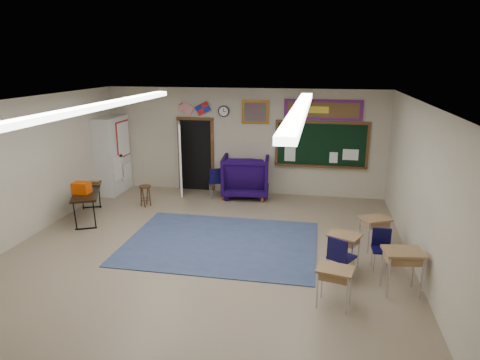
% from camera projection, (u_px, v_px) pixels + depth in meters
% --- Properties ---
extents(floor, '(9.00, 9.00, 0.00)m').
position_uv_depth(floor, '(202.00, 259.00, 8.35)').
color(floor, '#826F59').
rests_on(floor, ground).
extents(back_wall, '(8.00, 0.04, 3.00)m').
position_uv_depth(back_wall, '(243.00, 142.00, 12.20)').
color(back_wall, beige).
rests_on(back_wall, floor).
extents(front_wall, '(8.00, 0.04, 3.00)m').
position_uv_depth(front_wall, '(57.00, 331.00, 3.69)').
color(front_wall, beige).
rests_on(front_wall, floor).
extents(left_wall, '(0.04, 9.00, 3.00)m').
position_uv_depth(left_wall, '(9.00, 175.00, 8.66)').
color(left_wall, beige).
rests_on(left_wall, floor).
extents(right_wall, '(0.04, 9.00, 3.00)m').
position_uv_depth(right_wall, '(428.00, 198.00, 7.23)').
color(right_wall, beige).
rests_on(right_wall, floor).
extents(ceiling, '(8.00, 9.00, 0.04)m').
position_uv_depth(ceiling, '(198.00, 104.00, 7.53)').
color(ceiling, silver).
rests_on(ceiling, back_wall).
extents(area_rug, '(4.00, 3.00, 0.02)m').
position_uv_depth(area_rug, '(221.00, 243.00, 9.07)').
color(area_rug, '#38476B').
rests_on(area_rug, floor).
extents(fluorescent_strips, '(3.86, 6.00, 0.10)m').
position_uv_depth(fluorescent_strips, '(198.00, 107.00, 7.55)').
color(fluorescent_strips, white).
rests_on(fluorescent_strips, ceiling).
extents(doorway, '(1.10, 0.89, 2.16)m').
position_uv_depth(doorway, '(191.00, 156.00, 12.45)').
color(doorway, black).
rests_on(doorway, back_wall).
extents(chalkboard, '(2.55, 0.14, 1.30)m').
position_uv_depth(chalkboard, '(321.00, 146.00, 11.78)').
color(chalkboard, '#583419').
rests_on(chalkboard, back_wall).
extents(bulletin_board, '(2.10, 0.05, 0.55)m').
position_uv_depth(bulletin_board, '(323.00, 110.00, 11.51)').
color(bulletin_board, '#B10F16').
rests_on(bulletin_board, back_wall).
extents(framed_art_print, '(0.75, 0.05, 0.65)m').
position_uv_depth(framed_art_print, '(255.00, 112.00, 11.87)').
color(framed_art_print, '#935B1C').
rests_on(framed_art_print, back_wall).
extents(wall_clock, '(0.32, 0.05, 0.32)m').
position_uv_depth(wall_clock, '(224.00, 111.00, 12.03)').
color(wall_clock, black).
rests_on(wall_clock, back_wall).
extents(wall_flags, '(1.16, 0.06, 0.70)m').
position_uv_depth(wall_flags, '(194.00, 106.00, 12.13)').
color(wall_flags, red).
rests_on(wall_flags, back_wall).
extents(storage_cabinet, '(0.59, 1.25, 2.20)m').
position_uv_depth(storage_cabinet, '(113.00, 155.00, 12.36)').
color(storage_cabinet, silver).
rests_on(storage_cabinet, floor).
extents(wingback_armchair, '(1.40, 1.43, 1.20)m').
position_uv_depth(wingback_armchair, '(246.00, 175.00, 12.09)').
color(wingback_armchair, '#130533').
rests_on(wingback_armchair, floor).
extents(student_chair_reading, '(0.57, 0.57, 0.88)m').
position_uv_depth(student_chair_reading, '(216.00, 182.00, 12.00)').
color(student_chair_reading, black).
rests_on(student_chair_reading, floor).
extents(student_chair_desk_a, '(0.57, 0.57, 0.83)m').
position_uv_depth(student_chair_desk_a, '(342.00, 258.00, 7.46)').
color(student_chair_desk_a, black).
rests_on(student_chair_desk_a, floor).
extents(student_chair_desk_b, '(0.39, 0.39, 0.76)m').
position_uv_depth(student_chair_desk_b, '(382.00, 251.00, 7.83)').
color(student_chair_desk_b, black).
rests_on(student_chair_desk_b, floor).
extents(student_desk_front_left, '(0.68, 0.62, 0.67)m').
position_uv_depth(student_desk_front_left, '(343.00, 249.00, 7.90)').
color(student_desk_front_left, '#936644').
rests_on(student_desk_front_left, floor).
extents(student_desk_front_right, '(0.69, 0.63, 0.67)m').
position_uv_depth(student_desk_front_right, '(375.00, 231.00, 8.71)').
color(student_desk_front_right, '#936644').
rests_on(student_desk_front_right, floor).
extents(student_desk_back_left, '(0.62, 0.52, 0.66)m').
position_uv_depth(student_desk_back_left, '(334.00, 285.00, 6.65)').
color(student_desk_back_left, '#936644').
rests_on(student_desk_back_left, floor).
extents(student_desk_back_right, '(0.70, 0.56, 0.76)m').
position_uv_depth(student_desk_back_right, '(402.00, 269.00, 7.04)').
color(student_desk_back_right, '#936644').
rests_on(student_desk_back_right, floor).
extents(folding_table, '(1.23, 1.80, 0.98)m').
position_uv_depth(folding_table, '(88.00, 203.00, 10.41)').
color(folding_table, black).
rests_on(folding_table, floor).
extents(wooden_stool, '(0.32, 0.32, 0.56)m').
position_uv_depth(wooden_stool, '(145.00, 196.00, 11.30)').
color(wooden_stool, '#462A15').
rests_on(wooden_stool, floor).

